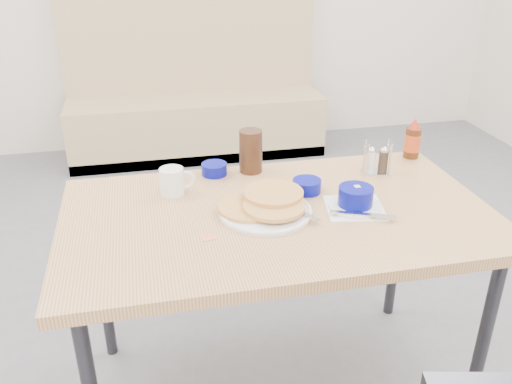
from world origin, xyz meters
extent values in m
cube|color=tan|center=(0.00, 2.72, 0.23)|extent=(1.90, 0.55, 0.45)
cube|color=tan|center=(0.00, 2.94, 0.72)|extent=(1.90, 0.12, 1.00)
cube|color=#2D2D33|center=(0.00, 2.72, 0.04)|extent=(1.90, 0.55, 0.08)
cube|color=tan|center=(0.00, 0.25, 0.74)|extent=(1.40, 0.80, 0.04)
cylinder|color=#2D2D33|center=(0.62, -0.07, 0.36)|extent=(0.04, 0.04, 0.72)
cylinder|color=#2D2D33|center=(-0.62, 0.57, 0.36)|extent=(0.04, 0.04, 0.72)
cylinder|color=#2D2D33|center=(0.62, 0.57, 0.36)|extent=(0.04, 0.04, 0.72)
cylinder|color=white|center=(-0.04, 0.24, 0.77)|extent=(0.30, 0.30, 0.02)
cylinder|color=#E8A557|center=(-0.10, 0.26, 0.78)|extent=(0.20, 0.20, 0.01)
cylinder|color=#E8A557|center=(-0.02, 0.22, 0.79)|extent=(0.20, 0.20, 0.01)
cylinder|color=#E8A557|center=(-0.01, 0.29, 0.81)|extent=(0.20, 0.20, 0.01)
cube|color=silver|center=(0.06, 0.19, 0.78)|extent=(0.09, 0.12, 0.01)
cylinder|color=white|center=(-0.33, 0.46, 0.81)|extent=(0.08, 0.08, 0.09)
cylinder|color=black|center=(-0.33, 0.46, 0.85)|extent=(0.07, 0.07, 0.00)
torus|color=white|center=(-0.28, 0.46, 0.81)|extent=(0.07, 0.01, 0.07)
cube|color=white|center=(0.25, 0.22, 0.76)|extent=(0.22, 0.22, 0.00)
cylinder|color=white|center=(0.25, 0.22, 0.77)|extent=(0.18, 0.18, 0.01)
cylinder|color=#050A80|center=(0.25, 0.22, 0.81)|extent=(0.11, 0.11, 0.06)
cylinder|color=white|center=(0.25, 0.22, 0.83)|extent=(0.10, 0.10, 0.01)
cube|color=#F4DB60|center=(0.26, 0.22, 0.83)|extent=(0.02, 0.02, 0.01)
cube|color=silver|center=(0.25, 0.14, 0.78)|extent=(0.20, 0.10, 0.01)
cylinder|color=#050A80|center=(-0.16, 0.59, 0.78)|extent=(0.10, 0.10, 0.04)
cylinder|color=#050A80|center=(0.13, 0.37, 0.78)|extent=(0.10, 0.10, 0.05)
cylinder|color=#361F11|center=(-0.02, 0.59, 0.84)|extent=(0.11, 0.11, 0.16)
cube|color=silver|center=(0.44, 0.47, 0.76)|extent=(0.11, 0.08, 0.00)
cylinder|color=silver|center=(0.39, 0.46, 0.82)|extent=(0.01, 0.01, 0.12)
cylinder|color=silver|center=(0.48, 0.44, 0.82)|extent=(0.01, 0.01, 0.12)
cylinder|color=silver|center=(0.40, 0.50, 0.82)|extent=(0.01, 0.01, 0.12)
cylinder|color=silver|center=(0.48, 0.49, 0.82)|extent=(0.01, 0.01, 0.12)
cylinder|color=silver|center=(0.41, 0.48, 0.80)|extent=(0.03, 0.03, 0.08)
cylinder|color=#3F3326|center=(0.46, 0.47, 0.80)|extent=(0.03, 0.03, 0.08)
cylinder|color=#47230F|center=(0.64, 0.59, 0.82)|extent=(0.06, 0.06, 0.12)
cylinder|color=orange|center=(0.64, 0.59, 0.82)|extent=(0.06, 0.06, 0.07)
cone|color=red|center=(0.64, 0.59, 0.90)|extent=(0.05, 0.05, 0.04)
cube|color=#F06D50|center=(-0.25, 0.13, 0.76)|extent=(0.05, 0.03, 0.00)
camera|label=1|loc=(-0.41, -1.26, 1.59)|focal=38.00mm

